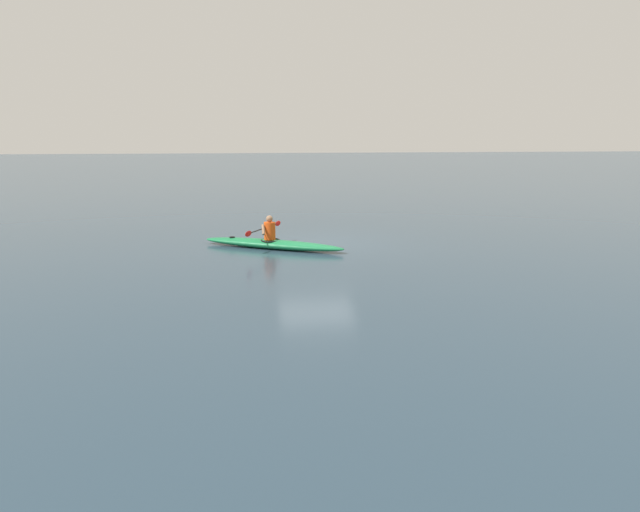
# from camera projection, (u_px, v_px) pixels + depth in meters

# --- Properties ---
(ground_plane) EXTENTS (160.00, 160.00, 0.00)m
(ground_plane) POSITION_uv_depth(u_px,v_px,m) (316.00, 243.00, 19.16)
(ground_plane) COLOR #283D4C
(kayak) EXTENTS (4.56, 2.86, 0.28)m
(kayak) POSITION_uv_depth(u_px,v_px,m) (272.00, 244.00, 18.18)
(kayak) COLOR #19723F
(kayak) RESTS_ON ground
(kayaker) EXTENTS (1.21, 2.22, 0.77)m
(kayaker) POSITION_uv_depth(u_px,v_px,m) (269.00, 229.00, 18.12)
(kayaker) COLOR #E04C14
(kayaker) RESTS_ON kayak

